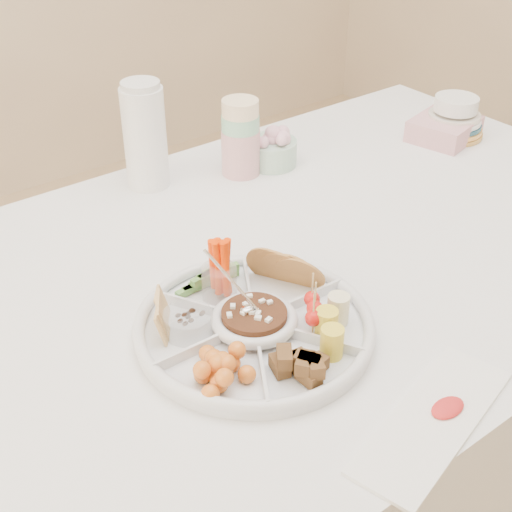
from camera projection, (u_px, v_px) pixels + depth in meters
floor at (309, 492)px, 1.81m from camera, size 4.00×4.00×0.00m
dining_table at (315, 382)px, 1.60m from camera, size 1.52×1.02×0.76m
party_tray at (254, 323)px, 1.14m from camera, size 0.39×0.39×0.04m
bean_dip at (254, 319)px, 1.13m from camera, size 0.11×0.11×0.04m
tortillas at (285, 270)px, 1.22m from camera, size 0.11×0.11×0.06m
carrot_cucumber at (209, 265)px, 1.20m from camera, size 0.12×0.12×0.11m
pita_raisins at (172, 318)px, 1.11m from camera, size 0.11×0.11×0.06m
cherries at (218, 367)px, 1.03m from camera, size 0.12×0.12×0.05m
granola_chunks at (306, 361)px, 1.04m from camera, size 0.10×0.10×0.04m
banana_tomato at (336, 300)px, 1.13m from camera, size 0.12×0.12×0.10m
cup_stack at (240, 124)px, 1.56m from camera, size 0.09×0.09×0.24m
thermos at (145, 134)px, 1.52m from camera, size 0.12×0.12×0.24m
flower_bowl at (271, 147)px, 1.64m from camera, size 0.14×0.14×0.09m
napkin_stack at (444, 129)px, 1.77m from camera, size 0.19×0.17×0.05m
plate_stack at (454, 117)px, 1.78m from camera, size 0.16×0.16×0.10m
placemat at (433, 420)px, 0.99m from camera, size 0.33×0.18×0.01m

